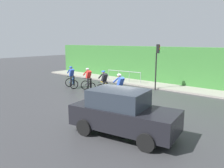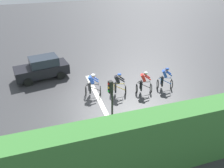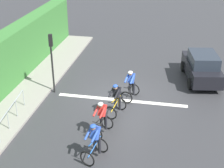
% 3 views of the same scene
% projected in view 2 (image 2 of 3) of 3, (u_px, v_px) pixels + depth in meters
% --- Properties ---
extents(ground_plane, '(80.00, 80.00, 0.00)m').
position_uv_depth(ground_plane, '(94.00, 98.00, 16.01)').
color(ground_plane, '#333335').
extents(sidewalk_kerb, '(2.80, 23.17, 0.12)m').
position_uv_depth(sidewalk_kerb, '(157.00, 145.00, 11.94)').
color(sidewalk_kerb, gray).
rests_on(sidewalk_kerb, ground).
extents(stone_wall_low, '(0.44, 23.17, 0.50)m').
position_uv_depth(stone_wall_low, '(166.00, 155.00, 11.10)').
color(stone_wall_low, tan).
rests_on(stone_wall_low, ground).
extents(hedge_wall, '(1.10, 23.17, 3.10)m').
position_uv_depth(hedge_wall, '(172.00, 139.00, 10.22)').
color(hedge_wall, '#387533').
rests_on(hedge_wall, ground).
extents(road_marking_stop_line, '(7.00, 0.30, 0.01)m').
position_uv_depth(road_marking_stop_line, '(98.00, 97.00, 16.09)').
color(road_marking_stop_line, silver).
rests_on(road_marking_stop_line, ground).
extents(cyclist_lead, '(1.00, 1.24, 1.66)m').
position_uv_depth(cyclist_lead, '(165.00, 79.00, 16.86)').
color(cyclist_lead, black).
rests_on(cyclist_lead, ground).
extents(cyclist_second, '(0.96, 1.23, 1.66)m').
position_uv_depth(cyclist_second, '(144.00, 83.00, 16.31)').
color(cyclist_second, black).
rests_on(cyclist_second, ground).
extents(cyclist_mid, '(0.98, 1.24, 1.66)m').
position_uv_depth(cyclist_mid, '(118.00, 85.00, 16.07)').
color(cyclist_mid, black).
rests_on(cyclist_mid, ground).
extents(cyclist_fourth, '(0.93, 1.21, 1.66)m').
position_uv_depth(cyclist_fourth, '(92.00, 85.00, 16.00)').
color(cyclist_fourth, black).
rests_on(cyclist_fourth, ground).
extents(car_black, '(2.38, 4.32, 1.76)m').
position_uv_depth(car_black, '(42.00, 68.00, 18.29)').
color(car_black, black).
rests_on(car_black, ground).
extents(traffic_light_near_crossing, '(0.24, 0.31, 3.34)m').
position_uv_depth(traffic_light_near_crossing, '(111.00, 100.00, 11.72)').
color(traffic_light_near_crossing, black).
rests_on(traffic_light_near_crossing, ground).
extents(pedestrian_railing_kerbside, '(0.41, 3.27, 1.03)m').
position_uv_depth(pedestrian_railing_kerbside, '(177.00, 118.00, 12.78)').
color(pedestrian_railing_kerbside, '#999EA3').
rests_on(pedestrian_railing_kerbside, ground).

